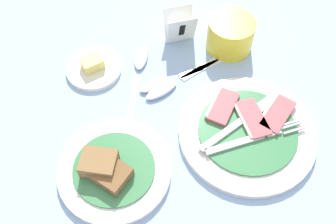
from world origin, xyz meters
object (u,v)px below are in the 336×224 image
Objects in this scene: butter_dish at (94,68)px; teaspoon_near_cup at (139,67)px; sugar_cup at (231,34)px; teaspoon_stray at (169,80)px; teaspoon_by_saucer at (173,84)px; breakfast_plate at (247,131)px; bread_plate at (112,170)px; number_card at (180,27)px.

butter_dish is 0.09m from teaspoon_near_cup.
sugar_cup is 0.16m from teaspoon_stray.
teaspoon_by_saucer is at bearing 101.60° from teaspoon_stray.
breakfast_plate is 0.25m from bread_plate.
bread_plate is 0.23m from butter_dish.
teaspoon_near_cup is at bearing -150.47° from number_card.
teaspoon_by_saucer is at bearing 121.23° from breakfast_plate.
teaspoon_stray is (-0.00, 0.01, 0.00)m from teaspoon_by_saucer.
teaspoon_by_saucer and teaspoon_near_cup have the same top height.
bread_plate reaches higher than teaspoon_by_saucer.
teaspoon_stray is (-0.09, 0.16, -0.00)m from breakfast_plate.
teaspoon_near_cup is at bearing -68.96° from teaspoon_by_saucer.
breakfast_plate reaches higher than teaspoon_near_cup.
teaspoon_stray is at bearing -30.46° from butter_dish.
sugar_cup is 0.20m from teaspoon_near_cup.
number_card reaches higher than sugar_cup.
bread_plate is 1.05× the size of teaspoon_near_cup.
butter_dish is (0.02, 0.23, -0.00)m from bread_plate.
breakfast_plate is 1.29× the size of teaspoon_by_saucer.
teaspoon_near_cup is at bearing 123.40° from breakfast_plate.
number_card is at bearing 49.60° from bread_plate.
butter_dish reaches higher than teaspoon_stray.
sugar_cup is 0.10m from number_card.
bread_plate is 0.33m from number_card.
number_card is 0.39× the size of teaspoon_by_saucer.
sugar_cup is at bearing 33.37° from bread_plate.
teaspoon_by_saucer is (0.14, -0.09, -0.00)m from butter_dish.
breakfast_plate is at bearing -1.16° from bread_plate.
number_card is 0.40× the size of teaspoon_near_cup.
butter_dish is at bearing 98.64° from teaspoon_near_cup.
number_card reaches higher than teaspoon_by_saucer.
bread_plate reaches higher than butter_dish.
number_card is (0.19, 0.02, 0.03)m from butter_dish.
butter_dish is at bearing -50.30° from teaspoon_by_saucer.
teaspoon_near_cup and teaspoon_stray have the same top height.
butter_dish is 0.58× the size of teaspoon_by_saucer.
bread_plate is (-0.25, 0.00, 0.00)m from breakfast_plate.
number_card is at bearing -39.48° from teaspoon_near_cup.
number_card is 0.12m from teaspoon_near_cup.
bread_plate is at bearing 177.38° from teaspoon_near_cup.
sugar_cup is at bearing 74.46° from breakfast_plate.
sugar_cup reaches higher than breakfast_plate.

